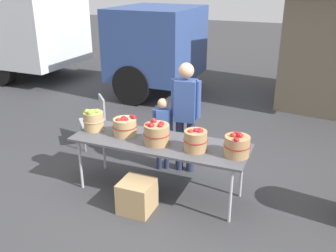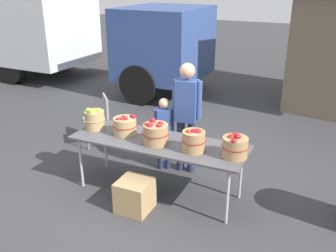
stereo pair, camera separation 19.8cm
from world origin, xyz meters
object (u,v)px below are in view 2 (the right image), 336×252
child_customer (164,128)px  market_table (158,144)px  apple_basket_red_1 (155,133)px  vendor_adult (187,110)px  box_truck (46,24)px  apple_basket_red_2 (194,140)px  apple_basket_red_0 (125,125)px  produce_crate (135,195)px  apple_basket_green_0 (95,119)px  apple_basket_red_3 (235,146)px  folding_chair (100,116)px

child_customer → market_table: bearing=81.1°
apple_basket_red_1 → vendor_adult: 0.80m
box_truck → vendor_adult: bearing=-30.9°
market_table → apple_basket_red_1: bearing=-92.8°
apple_basket_red_1 → apple_basket_red_2: (0.52, -0.00, -0.00)m
vendor_adult → child_customer: size_ratio=1.47×
apple_basket_red_0 → produce_crate: 0.95m
apple_basket_green_0 → apple_basket_red_3: bearing=-1.4°
market_table → apple_basket_green_0: size_ratio=7.37×
vendor_adult → box_truck: 6.59m
folding_chair → vendor_adult: bearing=38.5°
box_truck → produce_crate: 7.26m
apple_basket_red_2 → folding_chair: apple_basket_red_2 is taller
apple_basket_red_0 → apple_basket_red_1: bearing=-11.5°
apple_basket_red_0 → apple_basket_green_0: bearing=-179.3°
apple_basket_green_0 → box_truck: bearing=136.6°
produce_crate → apple_basket_red_0: bearing=128.6°
market_table → apple_basket_red_2: 0.55m
apple_basket_red_2 → apple_basket_red_3: apple_basket_red_2 is taller
apple_basket_red_0 → folding_chair: 1.49m
child_customer → produce_crate: 1.22m
apple_basket_red_2 → child_customer: bearing=135.8°
market_table → produce_crate: 0.72m
apple_basket_red_2 → produce_crate: size_ratio=0.74×
apple_basket_red_2 → apple_basket_red_1: bearing=179.7°
apple_basket_red_0 → apple_basket_red_3: size_ratio=1.03×
apple_basket_red_0 → vendor_adult: size_ratio=0.20×
apple_basket_green_0 → apple_basket_red_1: (0.98, -0.10, -0.00)m
market_table → apple_basket_red_2: (0.51, -0.08, 0.18)m
child_customer → folding_chair: size_ratio=1.29×
apple_basket_green_0 → vendor_adult: bearing=32.7°
apple_basket_red_2 → produce_crate: (-0.60, -0.42, -0.69)m
market_table → folding_chair: bearing=148.1°
vendor_adult → produce_crate: 1.44m
folding_chair → apple_basket_red_3: bearing=26.2°
apple_basket_green_0 → folding_chair: 1.20m
produce_crate → box_truck: bearing=138.6°
market_table → apple_basket_red_0: apple_basket_red_0 is taller
vendor_adult → produce_crate: vendor_adult is taller
apple_basket_red_2 → folding_chair: bearing=153.1°
apple_basket_red_2 → folding_chair: 2.38m
apple_basket_red_2 → child_customer: 1.05m
apple_basket_red_3 → child_customer: child_customer is taller
folding_chair → apple_basket_green_0: bearing=-10.7°
apple_basket_red_1 → produce_crate: size_ratio=0.85×
box_truck → produce_crate: size_ratio=19.34×
apple_basket_green_0 → folding_chair: size_ratio=0.36×
market_table → apple_basket_red_2: bearing=-8.5°
market_table → child_customer: child_customer is taller
child_customer → apple_basket_red_1: bearing=79.0°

